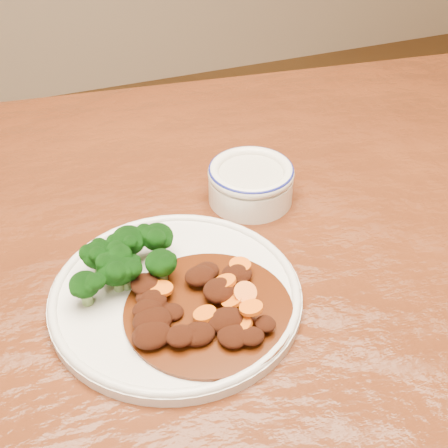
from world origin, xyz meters
name	(u,v)px	position (x,y,z in m)	size (l,w,h in m)	color
dining_table	(224,291)	(0.00, 0.00, 0.67)	(1.59, 1.06, 0.75)	#54230E
dinner_plate	(176,295)	(-0.08, -0.07, 0.76)	(0.28, 0.28, 0.02)	silver
broccoli_florets	(125,259)	(-0.13, -0.03, 0.79)	(0.13, 0.09, 0.05)	#638846
mince_stew	(197,309)	(-0.07, -0.11, 0.77)	(0.18, 0.18, 0.03)	#471F07
dip_bowl	(251,181)	(0.07, 0.08, 0.78)	(0.11, 0.11, 0.05)	silver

